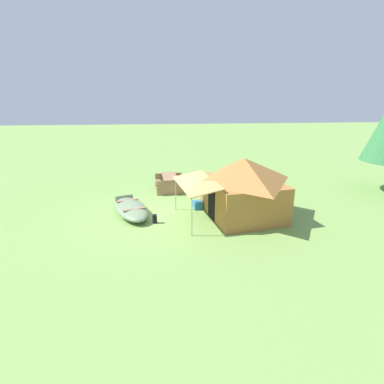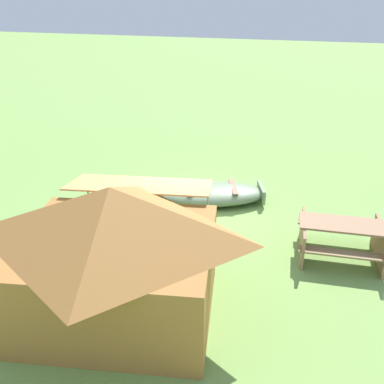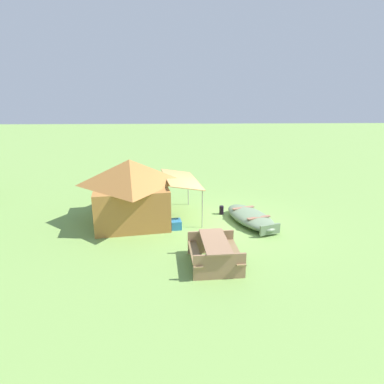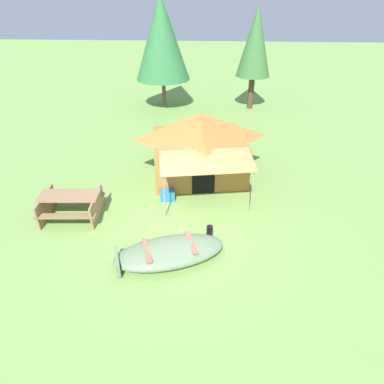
{
  "view_description": "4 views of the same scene",
  "coord_description": "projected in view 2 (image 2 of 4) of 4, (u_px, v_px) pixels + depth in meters",
  "views": [
    {
      "loc": [
        11.94,
        0.29,
        4.81
      ],
      "look_at": [
        -0.11,
        1.46,
        0.91
      ],
      "focal_mm": 28.63,
      "sensor_mm": 36.0,
      "label": 1
    },
    {
      "loc": [
        -2.47,
        8.89,
        5.17
      ],
      "look_at": [
        -0.16,
        0.87,
        1.19
      ],
      "focal_mm": 40.45,
      "sensor_mm": 36.0,
      "label": 2
    },
    {
      "loc": [
        -12.13,
        1.59,
        4.88
      ],
      "look_at": [
        0.47,
        1.14,
        1.08
      ],
      "focal_mm": 31.73,
      "sensor_mm": 36.0,
      "label": 3
    },
    {
      "loc": [
        0.84,
        -7.43,
        6.01
      ],
      "look_at": [
        0.31,
        0.99,
        0.79
      ],
      "focal_mm": 31.03,
      "sensor_mm": 36.0,
      "label": 4
    }
  ],
  "objects": [
    {
      "name": "cooler_box",
      "position": [
        198.0,
        258.0,
        8.82
      ],
      "size": [
        0.52,
        0.44,
        0.32
      ],
      "primitive_type": "cube",
      "rotation": [
        0.0,
        0.0,
        0.14
      ],
      "color": "teal",
      "rests_on": "ground_plane"
    },
    {
      "name": "ground_plane",
      "position": [
        195.0,
        220.0,
        10.55
      ],
      "size": [
        80.0,
        80.0,
        0.0
      ],
      "primitive_type": "plane",
      "color": "#78A14E"
    },
    {
      "name": "canvas_cabin_tent",
      "position": [
        115.0,
        251.0,
        7.1
      ],
      "size": [
        3.86,
        4.5,
        2.4
      ],
      "color": "#AB6F35",
      "rests_on": "ground_plane"
    },
    {
      "name": "beached_rowboat",
      "position": [
        212.0,
        194.0,
        11.34
      ],
      "size": [
        3.11,
        2.09,
        0.47
      ],
      "color": "slate",
      "rests_on": "ground_plane"
    },
    {
      "name": "picnic_table",
      "position": [
        341.0,
        236.0,
        8.98
      ],
      "size": [
        1.83,
        1.53,
        0.78
      ],
      "color": "#977051",
      "rests_on": "ground_plane"
    },
    {
      "name": "fuel_can",
      "position": [
        163.0,
        208.0,
        10.77
      ],
      "size": [
        0.2,
        0.2,
        0.35
      ],
      "primitive_type": "cylinder",
      "rotation": [
        0.0,
        0.0,
        6.15
      ],
      "color": "black",
      "rests_on": "ground_plane"
    }
  ]
}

